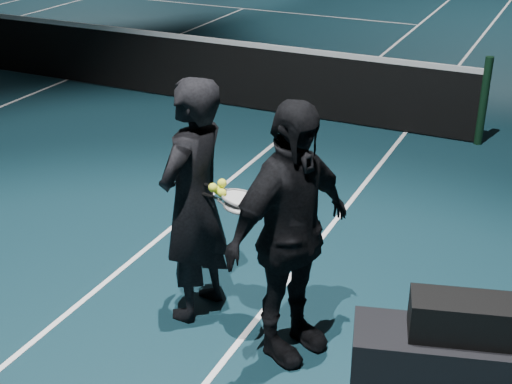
# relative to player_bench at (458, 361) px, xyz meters

# --- Properties ---
(floor) EXTENTS (36.00, 36.00, 0.00)m
(floor) POSITION_rel_player_bench_xyz_m (-7.03, 4.65, -0.21)
(floor) COLOR #0E2833
(floor) RESTS_ON ground
(court_lines) EXTENTS (10.98, 23.78, 0.01)m
(court_lines) POSITION_rel_player_bench_xyz_m (-7.03, 4.65, -0.21)
(court_lines) COLOR white
(court_lines) RESTS_ON floor
(net_post_right) EXTENTS (0.10, 0.10, 1.10)m
(net_post_right) POSITION_rel_player_bench_xyz_m (-0.63, 4.65, 0.34)
(net_post_right) COLOR black
(net_post_right) RESTS_ON floor
(net_mesh) EXTENTS (12.80, 0.02, 0.86)m
(net_mesh) POSITION_rel_player_bench_xyz_m (-7.03, 4.65, 0.24)
(net_mesh) COLOR black
(net_mesh) RESTS_ON floor
(net_tape) EXTENTS (12.80, 0.03, 0.07)m
(net_tape) POSITION_rel_player_bench_xyz_m (-7.03, 4.65, 0.71)
(net_tape) COLOR white
(net_tape) RESTS_ON net_mesh
(player_bench) EXTENTS (1.47, 0.84, 0.42)m
(player_bench) POSITION_rel_player_bench_xyz_m (0.00, 0.00, 0.00)
(player_bench) COLOR black
(player_bench) RESTS_ON floor
(racket_bag) EXTENTS (0.76, 0.48, 0.28)m
(racket_bag) POSITION_rel_player_bench_xyz_m (0.00, 0.00, 0.35)
(racket_bag) COLOR black
(racket_bag) RESTS_ON player_bench
(bag_signature) EXTENTS (0.31, 0.09, 0.09)m
(bag_signature) POSITION_rel_player_bench_xyz_m (0.00, -0.15, 0.35)
(bag_signature) COLOR white
(bag_signature) RESTS_ON racket_bag
(player_a) EXTENTS (0.51, 0.73, 1.90)m
(player_a) POSITION_rel_player_bench_xyz_m (-2.02, 0.05, 0.74)
(player_a) COLOR black
(player_a) RESTS_ON floor
(player_b) EXTENTS (0.83, 1.20, 1.90)m
(player_b) POSITION_rel_player_bench_xyz_m (-1.19, -0.11, 0.74)
(player_b) COLOR black
(player_b) RESTS_ON floor
(racket_lower) EXTENTS (0.71, 0.34, 0.03)m
(racket_lower) POSITION_rel_player_bench_xyz_m (-1.58, -0.03, 0.83)
(racket_lower) COLOR black
(racket_lower) RESTS_ON player_a
(racket_upper) EXTENTS (0.70, 0.30, 0.10)m
(racket_upper) POSITION_rel_player_bench_xyz_m (-1.62, 0.01, 0.87)
(racket_upper) COLOR black
(racket_upper) RESTS_ON player_b
(tennis_balls) EXTENTS (0.12, 0.10, 0.12)m
(tennis_balls) POSITION_rel_player_bench_xyz_m (-1.77, 0.01, 0.91)
(tennis_balls) COLOR yellow
(tennis_balls) RESTS_ON racket_upper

